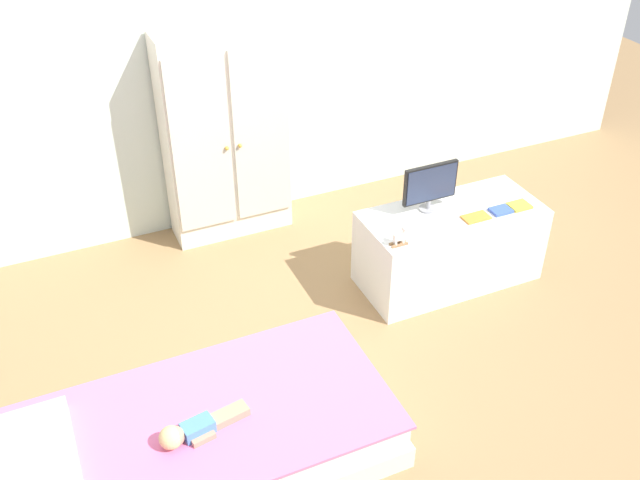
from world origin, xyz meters
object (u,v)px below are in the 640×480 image
at_px(doll, 188,431).
at_px(wardrobe, 225,136).
at_px(book_orange, 476,217).
at_px(rocking_horse_toy, 400,236).
at_px(tv_monitor, 430,185).
at_px(bed, 198,441).
at_px(tv_stand, 449,246).
at_px(book_blue, 501,210).
at_px(book_yellow, 519,206).

distance_m(doll, wardrobe, 1.96).
bearing_deg(book_orange, wardrobe, 133.01).
bearing_deg(rocking_horse_toy, tv_monitor, 36.90).
distance_m(tv_monitor, book_orange, 0.31).
height_order(bed, rocking_horse_toy, rocking_horse_toy).
bearing_deg(bed, tv_stand, 21.98).
bearing_deg(book_orange, rocking_horse_toy, -174.29).
xyz_separation_m(tv_stand, book_orange, (0.08, -0.10, 0.23)).
relative_size(doll, book_orange, 2.61).
bearing_deg(rocking_horse_toy, bed, -157.30).
relative_size(wardrobe, rocking_horse_toy, 11.62).
bearing_deg(tv_stand, book_blue, -23.34).
bearing_deg(doll, wardrobe, 66.78).
bearing_deg(book_blue, rocking_horse_toy, -175.68).
bearing_deg(tv_stand, doll, -156.41).
height_order(doll, wardrobe, wardrobe).
height_order(tv_stand, rocking_horse_toy, rocking_horse_toy).
distance_m(bed, tv_monitor, 1.80).
bearing_deg(tv_stand, book_yellow, -15.79).
relative_size(tv_monitor, book_orange, 2.13).
xyz_separation_m(tv_monitor, book_blue, (0.36, -0.18, -0.15)).
bearing_deg(rocking_horse_toy, book_blue, 4.32).
bearing_deg(doll, book_yellow, 17.31).
bearing_deg(wardrobe, doll, -113.22).
relative_size(bed, book_orange, 11.11).
distance_m(wardrobe, book_yellow, 1.75).
bearing_deg(book_blue, doll, -161.66).
bearing_deg(bed, book_blue, 16.70).
distance_m(rocking_horse_toy, book_orange, 0.50).
xyz_separation_m(tv_stand, book_yellow, (0.36, -0.10, 0.24)).
xyz_separation_m(doll, book_blue, (1.97, 0.65, 0.17)).
relative_size(book_blue, book_yellow, 0.96).
xyz_separation_m(book_blue, book_yellow, (0.13, 0.00, -0.00)).
xyz_separation_m(tv_stand, book_blue, (0.24, -0.10, 0.24)).
distance_m(doll, book_orange, 1.93).
distance_m(tv_stand, book_orange, 0.27).
bearing_deg(book_blue, book_orange, 180.00).
bearing_deg(book_orange, tv_monitor, 136.98).
bearing_deg(book_yellow, bed, -164.27).
distance_m(wardrobe, tv_stand, 1.47).
height_order(tv_monitor, book_yellow, tv_monitor).
bearing_deg(doll, book_blue, 18.34).
distance_m(doll, tv_monitor, 1.84).
xyz_separation_m(tv_stand, tv_monitor, (-0.12, 0.08, 0.39)).
bearing_deg(wardrobe, tv_stand, -46.40).
bearing_deg(book_orange, tv_stand, 126.51).
xyz_separation_m(rocking_horse_toy, book_yellow, (0.79, 0.05, -0.04)).
xyz_separation_m(wardrobe, tv_monitor, (0.85, -0.94, -0.04)).
bearing_deg(bed, book_orange, 18.14).
height_order(book_orange, book_yellow, book_yellow).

